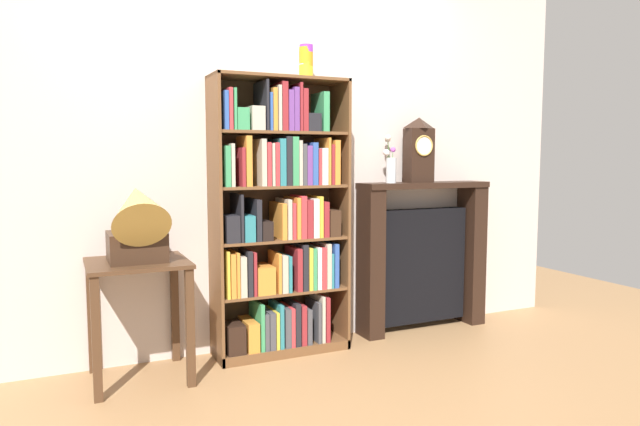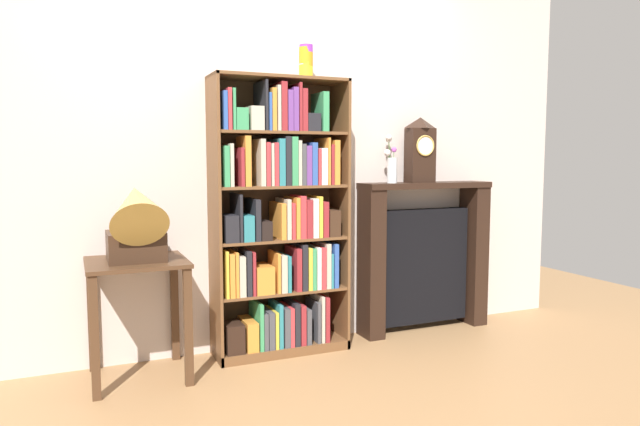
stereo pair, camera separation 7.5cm
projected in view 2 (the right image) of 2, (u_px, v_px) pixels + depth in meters
The scene contains 9 objects.
ground_plane at pixel (288, 359), 3.56m from camera, with size 7.40×6.40×0.02m, color #997047.
wall_back at pixel (286, 148), 3.78m from camera, with size 4.40×0.08×2.60m, color beige.
bookshelf at pixel (280, 225), 3.59m from camera, with size 0.85×0.30×1.73m.
cup_stack at pixel (306, 62), 3.59m from camera, with size 0.09×0.09×0.21m.
side_table_left at pixel (137, 289), 3.19m from camera, with size 0.54×0.51×0.67m.
gramophone at pixel (137, 220), 3.08m from camera, with size 0.30×0.48×0.52m.
fireplace_mantel at pixel (423, 257), 4.12m from camera, with size 0.99×0.23×1.06m.
mantel_clock at pixel (420, 150), 4.01m from camera, with size 0.19×0.13×0.45m.
flower_vase at pixel (391, 162), 3.93m from camera, with size 0.11×0.11×0.33m.
Camera 2 is at (-1.19, -3.25, 1.24)m, focal length 32.20 mm.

